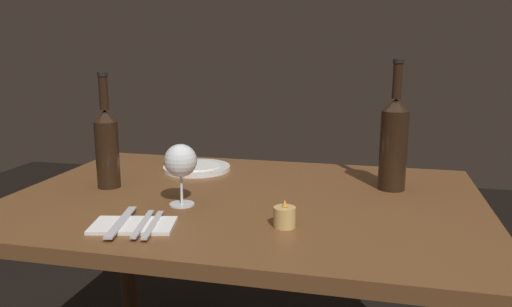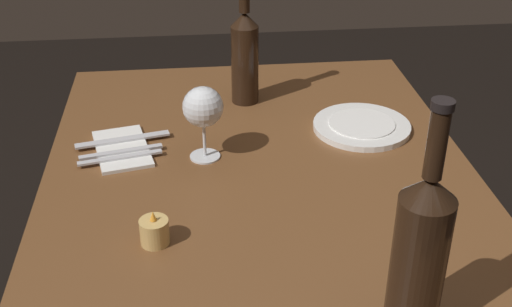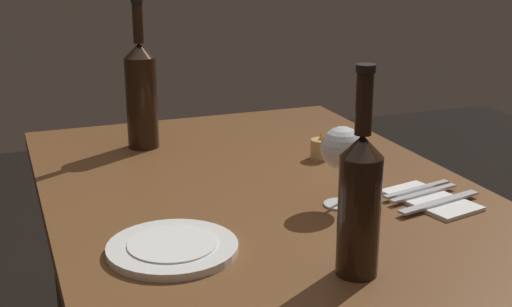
% 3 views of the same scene
% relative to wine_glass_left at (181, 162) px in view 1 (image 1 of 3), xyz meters
% --- Properties ---
extents(dining_table, '(1.30, 0.90, 0.74)m').
position_rel_wine_glass_left_xyz_m(dining_table, '(-0.14, -0.11, -0.21)').
color(dining_table, brown).
rests_on(dining_table, ground).
extents(wine_glass_left, '(0.09, 0.09, 0.16)m').
position_rel_wine_glass_left_xyz_m(wine_glass_left, '(0.00, 0.00, 0.00)').
color(wine_glass_left, white).
rests_on(wine_glass_left, dining_table).
extents(wine_bottle, '(0.08, 0.08, 0.38)m').
position_rel_wine_glass_left_xyz_m(wine_bottle, '(-0.54, -0.28, 0.02)').
color(wine_bottle, black).
rests_on(wine_bottle, dining_table).
extents(wine_bottle_second, '(0.07, 0.07, 0.34)m').
position_rel_wine_glass_left_xyz_m(wine_bottle_second, '(0.27, -0.11, 0.01)').
color(wine_bottle_second, black).
rests_on(wine_bottle_second, dining_table).
extents(votive_candle, '(0.05, 0.05, 0.07)m').
position_rel_wine_glass_left_xyz_m(votive_candle, '(-0.29, 0.10, -0.09)').
color(votive_candle, '#DBB266').
rests_on(votive_candle, dining_table).
extents(dinner_plate, '(0.23, 0.23, 0.02)m').
position_rel_wine_glass_left_xyz_m(dinner_plate, '(0.09, -0.37, -0.11)').
color(dinner_plate, white).
rests_on(dinner_plate, dining_table).
extents(folded_napkin, '(0.21, 0.15, 0.01)m').
position_rel_wine_glass_left_xyz_m(folded_napkin, '(0.05, 0.18, -0.11)').
color(folded_napkin, white).
rests_on(folded_napkin, dining_table).
extents(fork_inner, '(0.05, 0.18, 0.00)m').
position_rel_wine_glass_left_xyz_m(fork_inner, '(0.02, 0.18, -0.11)').
color(fork_inner, silver).
rests_on(fork_inner, folded_napkin).
extents(fork_outer, '(0.05, 0.18, 0.00)m').
position_rel_wine_glass_left_xyz_m(fork_outer, '(-0.00, 0.18, -0.11)').
color(fork_outer, silver).
rests_on(fork_outer, folded_napkin).
extents(table_knife, '(0.06, 0.21, 0.00)m').
position_rel_wine_glass_left_xyz_m(table_knife, '(0.08, 0.18, -0.11)').
color(table_knife, silver).
rests_on(table_knife, folded_napkin).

